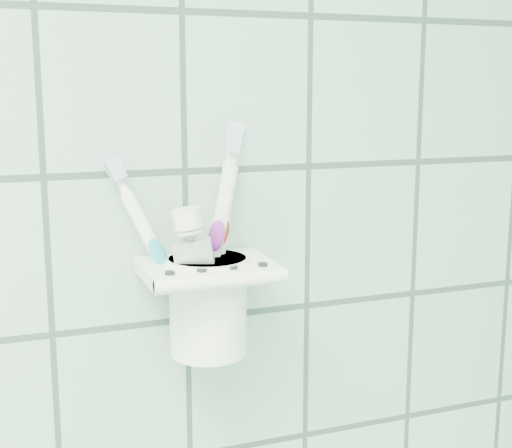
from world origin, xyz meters
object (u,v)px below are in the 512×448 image
holder_bracket (207,270)px  toothbrush_pink (204,245)px  toothbrush_blue (204,234)px  cup (208,302)px  toothbrush_orange (195,233)px  toothpaste_tube (210,268)px

holder_bracket → toothbrush_pink: bearing=-116.5°
toothbrush_pink → toothbrush_blue: toothbrush_blue is taller
cup → toothbrush_orange: toothbrush_orange is taller
toothbrush_orange → toothpaste_tube: (0.01, -0.03, -0.03)m
cup → toothbrush_orange: (-0.01, 0.01, 0.07)m
toothbrush_pink → toothbrush_orange: bearing=83.6°
toothbrush_orange → toothpaste_tube: 0.04m
holder_bracket → toothpaste_tube: bearing=-91.6°
toothbrush_pink → toothbrush_orange: 0.03m
toothbrush_blue → toothbrush_orange: bearing=111.6°
cup → toothbrush_pink: toothbrush_pink is taller
cup → toothpaste_tube: bearing=-98.1°
toothbrush_blue → toothpaste_tube: bearing=-1.8°
holder_bracket → toothbrush_blue: 0.04m
toothbrush_blue → toothpaste_tube: (0.00, -0.00, -0.03)m
holder_bracket → toothpaste_tube: toothpaste_tube is taller
toothbrush_orange → cup: bearing=-31.1°
toothbrush_pink → toothpaste_tube: bearing=-26.2°
toothpaste_tube → toothbrush_orange: bearing=121.7°
toothbrush_orange → toothpaste_tube: toothbrush_orange is taller
holder_bracket → toothpaste_tube: (-0.00, -0.01, 0.00)m
cup → toothbrush_blue: toothbrush_blue is taller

